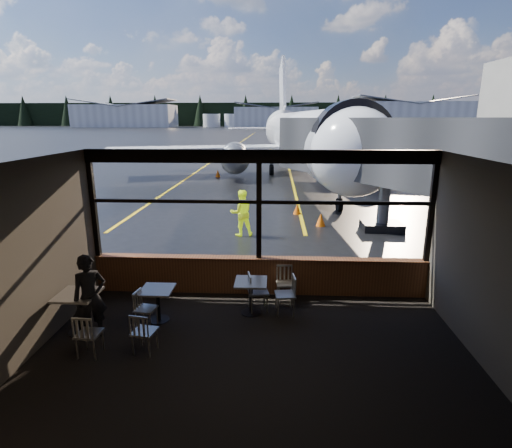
# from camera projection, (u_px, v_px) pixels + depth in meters

# --- Properties ---
(ground_plane) EXTENTS (520.00, 520.00, 0.00)m
(ground_plane) POSITION_uv_depth(u_px,v_px,m) (275.00, 132.00, 125.67)
(ground_plane) COLOR black
(ground_plane) RESTS_ON ground
(carpet_floor) EXTENTS (8.00, 6.00, 0.01)m
(carpet_floor) POSITION_uv_depth(u_px,v_px,m) (251.00, 365.00, 6.96)
(carpet_floor) COLOR black
(carpet_floor) RESTS_ON ground
(ceiling) EXTENTS (8.00, 6.00, 0.04)m
(ceiling) POSITION_uv_depth(u_px,v_px,m) (251.00, 165.00, 6.06)
(ceiling) COLOR #38332D
(ceiling) RESTS_ON ground
(wall_left) EXTENTS (0.04, 6.00, 3.50)m
(wall_left) POSITION_uv_depth(u_px,v_px,m) (14.00, 268.00, 6.71)
(wall_left) COLOR #474139
(wall_left) RESTS_ON ground
(wall_right) EXTENTS (0.04, 6.00, 3.50)m
(wall_right) POSITION_uv_depth(u_px,v_px,m) (503.00, 277.00, 6.32)
(wall_right) COLOR #474139
(wall_right) RESTS_ON ground
(wall_back) EXTENTS (8.00, 0.04, 3.50)m
(wall_back) POSITION_uv_depth(u_px,v_px,m) (230.00, 396.00, 3.62)
(wall_back) COLOR #474139
(wall_back) RESTS_ON ground
(window_sill) EXTENTS (8.00, 0.28, 0.90)m
(window_sill) POSITION_uv_depth(u_px,v_px,m) (259.00, 276.00, 9.74)
(window_sill) COLOR #582F1A
(window_sill) RESTS_ON ground
(window_header) EXTENTS (8.00, 0.18, 0.30)m
(window_header) POSITION_uv_depth(u_px,v_px,m) (259.00, 156.00, 9.00)
(window_header) COLOR black
(window_header) RESTS_ON ground
(mullion_left) EXTENTS (0.12, 0.12, 2.60)m
(mullion_left) POSITION_uv_depth(u_px,v_px,m) (93.00, 204.00, 9.48)
(mullion_left) COLOR black
(mullion_left) RESTS_ON ground
(mullion_centre) EXTENTS (0.12, 0.12, 2.60)m
(mullion_centre) POSITION_uv_depth(u_px,v_px,m) (259.00, 206.00, 9.29)
(mullion_centre) COLOR black
(mullion_centre) RESTS_ON ground
(mullion_right) EXTENTS (0.12, 0.12, 2.60)m
(mullion_right) POSITION_uv_depth(u_px,v_px,m) (432.00, 208.00, 9.10)
(mullion_right) COLOR black
(mullion_right) RESTS_ON ground
(window_transom) EXTENTS (8.00, 0.10, 0.08)m
(window_transom) POSITION_uv_depth(u_px,v_px,m) (259.00, 202.00, 9.27)
(window_transom) COLOR black
(window_transom) RESTS_ON ground
(airliner) EXTENTS (31.46, 36.61, 10.43)m
(airliner) POSITION_uv_depth(u_px,v_px,m) (304.00, 103.00, 28.24)
(airliner) COLOR white
(airliner) RESTS_ON ground_plane
(jet_bridge) EXTENTS (9.05, 11.06, 4.82)m
(jet_bridge) POSITION_uv_depth(u_px,v_px,m) (365.00, 169.00, 14.37)
(jet_bridge) COLOR #2A2A2C
(jet_bridge) RESTS_ON ground_plane
(cafe_table_near) EXTENTS (0.69, 0.69, 0.76)m
(cafe_table_near) POSITION_uv_depth(u_px,v_px,m) (251.00, 297.00, 8.75)
(cafe_table_near) COLOR gray
(cafe_table_near) RESTS_ON carpet_floor
(cafe_table_mid) EXTENTS (0.66, 0.66, 0.73)m
(cafe_table_mid) POSITION_uv_depth(u_px,v_px,m) (158.00, 305.00, 8.43)
(cafe_table_mid) COLOR #9F9992
(cafe_table_mid) RESTS_ON carpet_floor
(cafe_table_left) EXTENTS (0.77, 0.77, 0.85)m
(cafe_table_left) POSITION_uv_depth(u_px,v_px,m) (80.00, 313.00, 7.95)
(cafe_table_left) COLOR gray
(cafe_table_left) RESTS_ON carpet_floor
(chair_near_e) EXTENTS (0.54, 0.54, 0.89)m
(chair_near_e) POSITION_uv_depth(u_px,v_px,m) (285.00, 295.00, 8.71)
(chair_near_e) COLOR #A8A598
(chair_near_e) RESTS_ON carpet_floor
(chair_near_w) EXTENTS (0.58, 0.58, 0.90)m
(chair_near_w) POSITION_uv_depth(u_px,v_px,m) (258.00, 292.00, 8.85)
(chair_near_w) COLOR #ADA89C
(chair_near_w) RESTS_ON carpet_floor
(chair_near_n) EXTENTS (0.51, 0.51, 0.85)m
(chair_near_n) POSITION_uv_depth(u_px,v_px,m) (285.00, 284.00, 9.33)
(chair_near_n) COLOR beige
(chair_near_n) RESTS_ON carpet_floor
(chair_mid_s) EXTENTS (0.52, 0.52, 0.83)m
(chair_mid_s) POSITION_uv_depth(u_px,v_px,m) (144.00, 332.00, 7.27)
(chair_mid_s) COLOR beige
(chair_mid_s) RESTS_ON carpet_floor
(chair_mid_w) EXTENTS (0.51, 0.51, 0.81)m
(chair_mid_w) POSITION_uv_depth(u_px,v_px,m) (146.00, 309.00, 8.15)
(chair_mid_w) COLOR beige
(chair_mid_w) RESTS_ON carpet_floor
(chair_left_s) EXTENTS (0.49, 0.49, 0.85)m
(chair_left_s) POSITION_uv_depth(u_px,v_px,m) (89.00, 334.00, 7.18)
(chair_left_s) COLOR beige
(chair_left_s) RESTS_ON carpet_floor
(passenger) EXTENTS (0.74, 0.68, 1.69)m
(passenger) POSITION_uv_depth(u_px,v_px,m) (90.00, 297.00, 7.69)
(passenger) COLOR black
(passenger) RESTS_ON carpet_floor
(ground_crew) EXTENTS (0.97, 0.86, 1.69)m
(ground_crew) POSITION_uv_depth(u_px,v_px,m) (241.00, 213.00, 14.52)
(ground_crew) COLOR #BFF219
(ground_crew) RESTS_ON ground_plane
(cone_nose) EXTENTS (0.38, 0.38, 0.53)m
(cone_nose) POSITION_uv_depth(u_px,v_px,m) (321.00, 220.00, 15.92)
(cone_nose) COLOR #FC5207
(cone_nose) RESTS_ON ground_plane
(cone_wing) EXTENTS (0.37, 0.37, 0.51)m
(cone_wing) POSITION_uv_depth(u_px,v_px,m) (218.00, 173.00, 29.25)
(cone_wing) COLOR #FE4008
(cone_wing) RESTS_ON ground_plane
(hangar_left) EXTENTS (45.00, 18.00, 11.00)m
(hangar_left) POSITION_uv_depth(u_px,v_px,m) (126.00, 115.00, 185.56)
(hangar_left) COLOR silver
(hangar_left) RESTS_ON ground_plane
(hangar_mid) EXTENTS (38.00, 15.00, 10.00)m
(hangar_mid) POSITION_uv_depth(u_px,v_px,m) (276.00, 116.00, 187.11)
(hangar_mid) COLOR silver
(hangar_mid) RESTS_ON ground_plane
(hangar_right) EXTENTS (50.00, 20.00, 12.00)m
(hangar_right) POSITION_uv_depth(u_px,v_px,m) (411.00, 114.00, 177.18)
(hangar_right) COLOR silver
(hangar_right) RESTS_ON ground_plane
(fuel_tank_a) EXTENTS (8.00, 8.00, 6.00)m
(fuel_tank_a) POSITION_uv_depth(u_px,v_px,m) (212.00, 121.00, 186.19)
(fuel_tank_a) COLOR silver
(fuel_tank_a) RESTS_ON ground_plane
(fuel_tank_b) EXTENTS (8.00, 8.00, 6.00)m
(fuel_tank_b) POSITION_uv_depth(u_px,v_px,m) (233.00, 121.00, 185.70)
(fuel_tank_b) COLOR silver
(fuel_tank_b) RESTS_ON ground_plane
(fuel_tank_c) EXTENTS (8.00, 8.00, 6.00)m
(fuel_tank_c) POSITION_uv_depth(u_px,v_px,m) (254.00, 121.00, 185.22)
(fuel_tank_c) COLOR silver
(fuel_tank_c) RESTS_ON ground_plane
(treeline) EXTENTS (360.00, 3.00, 12.00)m
(treeline) POSITION_uv_depth(u_px,v_px,m) (276.00, 114.00, 210.98)
(treeline) COLOR black
(treeline) RESTS_ON ground_plane
(cone_extra) EXTENTS (0.34, 0.34, 0.48)m
(cone_extra) POSITION_uv_depth(u_px,v_px,m) (297.00, 209.00, 17.91)
(cone_extra) COLOR #EB5D07
(cone_extra) RESTS_ON ground_plane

